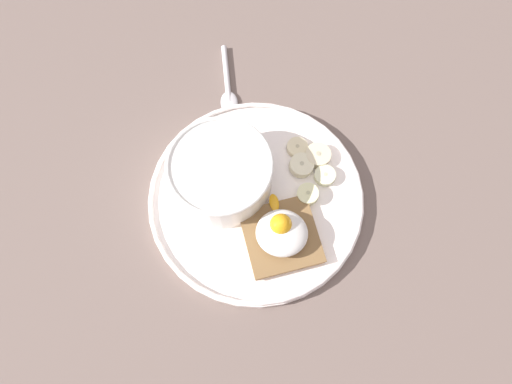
{
  "coord_description": "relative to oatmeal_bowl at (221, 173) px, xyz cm",
  "views": [
    {
      "loc": [
        3.38,
        -21.49,
        63.03
      ],
      "look_at": [
        0.0,
        0.0,
        5.0
      ],
      "focal_mm": 35.0,
      "sensor_mm": 36.0,
      "label": 1
    }
  ],
  "objects": [
    {
      "name": "banana_slice_left",
      "position": [
        11.15,
        -0.4,
        -2.08
      ],
      "size": [
        3.84,
        3.86,
        1.57
      ],
      "color": "beige",
      "rests_on": "plate"
    },
    {
      "name": "spoon",
      "position": [
        -1.81,
        14.24,
        -3.42
      ],
      "size": [
        4.4,
        11.2,
        0.8
      ],
      "color": "silver",
      "rests_on": "ground_plane"
    },
    {
      "name": "toast_slice",
      "position": [
        8.6,
        -6.38,
        -2.19
      ],
      "size": [
        11.71,
        11.71,
        1.13
      ],
      "color": "olive",
      "rests_on": "plate"
    },
    {
      "name": "poached_egg",
      "position": [
        8.54,
        -6.21,
        -0.38
      ],
      "size": [
        6.32,
        8.33,
        3.4
      ],
      "color": "white",
      "rests_on": "toast_slice"
    },
    {
      "name": "banana_slice_front",
      "position": [
        9.87,
        3.5,
        -2.12
      ],
      "size": [
        3.8,
        3.7,
        1.58
      ],
      "color": "#F1EBC2",
      "rests_on": "plate"
    },
    {
      "name": "banana_slice_right",
      "position": [
        9.01,
        6.09,
        -2.38
      ],
      "size": [
        2.98,
        2.96,
        0.95
      ],
      "color": "beige",
      "rests_on": "plate"
    },
    {
      "name": "ground_plane",
      "position": [
        4.7,
        -1.55,
        -4.82
      ],
      "size": [
        120.0,
        120.0,
        2.0
      ],
      "primitive_type": "cube",
      "color": "#6D5C55",
      "rests_on": "ground"
    },
    {
      "name": "plate",
      "position": [
        4.7,
        -1.55,
        -3.03
      ],
      "size": [
        27.68,
        27.68,
        1.6
      ],
      "color": "white",
      "rests_on": "ground_plane"
    },
    {
      "name": "banana_slice_back",
      "position": [
        11.83,
        5.27,
        -2.19
      ],
      "size": [
        4.46,
        4.43,
        1.35
      ],
      "color": "beige",
      "rests_on": "plate"
    },
    {
      "name": "oatmeal_bowl",
      "position": [
        0.0,
        0.0,
        0.0
      ],
      "size": [
        13.14,
        13.14,
        5.59
      ],
      "color": "white",
      "rests_on": "plate"
    },
    {
      "name": "banana_slice_inner",
      "position": [
        13.05,
        2.6,
        -2.3
      ],
      "size": [
        3.89,
        3.88,
        1.11
      ],
      "color": "#E9EBBB",
      "rests_on": "plate"
    }
  ]
}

